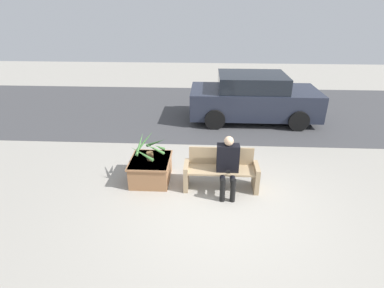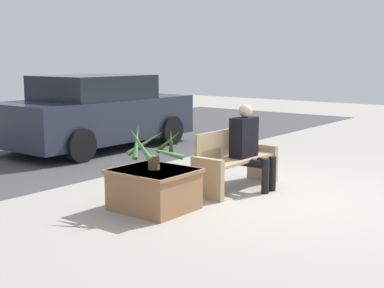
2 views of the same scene
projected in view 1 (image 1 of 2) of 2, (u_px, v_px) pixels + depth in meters
The scene contains 7 objects.
ground_plane at pixel (219, 206), 5.72m from camera, with size 30.00×30.00×0.00m, color #9E998E.
road_surface at pixel (214, 110), 10.85m from camera, with size 20.00×6.00×0.01m, color #424244.
bench at pixel (221, 170), 6.14m from camera, with size 1.52×0.49×0.83m.
person_seated at pixel (228, 163), 5.87m from camera, with size 0.44×0.58×1.20m.
planter_box at pixel (151, 169), 6.44m from camera, with size 0.85×0.95×0.50m.
potted_plant at pixel (150, 148), 6.22m from camera, with size 0.71×0.73×0.56m.
parked_car at pixel (253, 98), 9.63m from camera, with size 4.04×1.98×1.50m.
Camera 1 is at (-0.27, -4.69, 3.51)m, focal length 28.00 mm.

